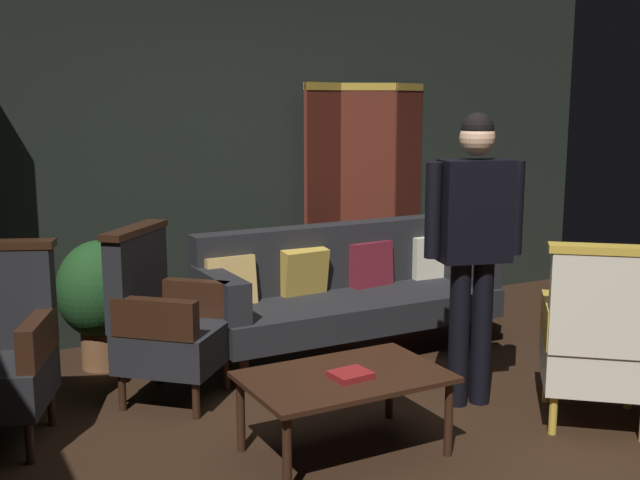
{
  "coord_description": "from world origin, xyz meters",
  "views": [
    {
      "loc": [
        -2.16,
        -3.22,
        1.78
      ],
      "look_at": [
        0.0,
        0.8,
        0.95
      ],
      "focal_mm": 43.97,
      "sensor_mm": 36.0,
      "label": 1
    }
  ],
  "objects_px": {
    "velvet_couch": "(345,287)",
    "armchair_gilt_accent": "(598,340)",
    "coffee_table": "(344,383)",
    "armchair_wing_right": "(164,320)",
    "standing_figure": "(474,233)",
    "book_red_leather": "(351,375)",
    "folding_screen": "(367,195)",
    "potted_plant": "(100,295)"
  },
  "relations": [
    {
      "from": "velvet_couch",
      "to": "armchair_gilt_accent",
      "type": "relative_size",
      "value": 2.04
    },
    {
      "from": "velvet_couch",
      "to": "coffee_table",
      "type": "xyz_separation_m",
      "value": [
        -0.84,
        -1.45,
        -0.08
      ]
    },
    {
      "from": "velvet_couch",
      "to": "armchair_wing_right",
      "type": "distance_m",
      "value": 1.45
    },
    {
      "from": "armchair_gilt_accent",
      "to": "standing_figure",
      "type": "relative_size",
      "value": 0.61
    },
    {
      "from": "book_red_leather",
      "to": "armchair_wing_right",
      "type": "bearing_deg",
      "value": 115.7
    },
    {
      "from": "coffee_table",
      "to": "book_red_leather",
      "type": "height_order",
      "value": "book_red_leather"
    },
    {
      "from": "velvet_couch",
      "to": "armchair_wing_right",
      "type": "height_order",
      "value": "armchair_wing_right"
    },
    {
      "from": "folding_screen",
      "to": "velvet_couch",
      "type": "relative_size",
      "value": 0.9
    },
    {
      "from": "armchair_wing_right",
      "to": "book_red_leather",
      "type": "height_order",
      "value": "armchair_wing_right"
    },
    {
      "from": "book_red_leather",
      "to": "velvet_couch",
      "type": "bearing_deg",
      "value": 61.01
    },
    {
      "from": "folding_screen",
      "to": "standing_figure",
      "type": "bearing_deg",
      "value": -104.79
    },
    {
      "from": "folding_screen",
      "to": "book_red_leather",
      "type": "xyz_separation_m",
      "value": [
        -1.52,
        -2.33,
        -0.55
      ]
    },
    {
      "from": "armchair_wing_right",
      "to": "standing_figure",
      "type": "distance_m",
      "value": 1.88
    },
    {
      "from": "folding_screen",
      "to": "standing_figure",
      "type": "xyz_separation_m",
      "value": [
        -0.54,
        -2.04,
        0.04
      ]
    },
    {
      "from": "folding_screen",
      "to": "coffee_table",
      "type": "distance_m",
      "value": 2.8
    },
    {
      "from": "coffee_table",
      "to": "armchair_gilt_accent",
      "type": "distance_m",
      "value": 1.43
    },
    {
      "from": "standing_figure",
      "to": "folding_screen",
      "type": "bearing_deg",
      "value": 75.21
    },
    {
      "from": "coffee_table",
      "to": "book_red_leather",
      "type": "xyz_separation_m",
      "value": [
        0.0,
        -0.06,
        0.06
      ]
    },
    {
      "from": "standing_figure",
      "to": "potted_plant",
      "type": "bearing_deg",
      "value": 136.42
    },
    {
      "from": "book_red_leather",
      "to": "potted_plant",
      "type": "bearing_deg",
      "value": 111.68
    },
    {
      "from": "velvet_couch",
      "to": "armchair_gilt_accent",
      "type": "bearing_deg",
      "value": -73.21
    },
    {
      "from": "velvet_couch",
      "to": "coffee_table",
      "type": "relative_size",
      "value": 2.12
    },
    {
      "from": "velvet_couch",
      "to": "armchair_gilt_accent",
      "type": "distance_m",
      "value": 1.89
    },
    {
      "from": "coffee_table",
      "to": "armchair_wing_right",
      "type": "distance_m",
      "value": 1.28
    },
    {
      "from": "folding_screen",
      "to": "armchair_gilt_accent",
      "type": "bearing_deg",
      "value": -92.92
    },
    {
      "from": "armchair_gilt_accent",
      "to": "standing_figure",
      "type": "xyz_separation_m",
      "value": [
        -0.41,
        0.58,
        0.54
      ]
    },
    {
      "from": "folding_screen",
      "to": "potted_plant",
      "type": "bearing_deg",
      "value": -170.72
    },
    {
      "from": "coffee_table",
      "to": "potted_plant",
      "type": "height_order",
      "value": "potted_plant"
    },
    {
      "from": "coffee_table",
      "to": "velvet_couch",
      "type": "bearing_deg",
      "value": 59.97
    },
    {
      "from": "velvet_couch",
      "to": "armchair_gilt_accent",
      "type": "height_order",
      "value": "armchair_gilt_accent"
    },
    {
      "from": "folding_screen",
      "to": "armchair_wing_right",
      "type": "xyz_separation_m",
      "value": [
        -2.09,
        -1.13,
        -0.5
      ]
    },
    {
      "from": "armchair_gilt_accent",
      "to": "standing_figure",
      "type": "height_order",
      "value": "standing_figure"
    },
    {
      "from": "folding_screen",
      "to": "standing_figure",
      "type": "distance_m",
      "value": 2.11
    },
    {
      "from": "coffee_table",
      "to": "standing_figure",
      "type": "xyz_separation_m",
      "value": [
        0.98,
        0.23,
        0.65
      ]
    },
    {
      "from": "potted_plant",
      "to": "folding_screen",
      "type": "bearing_deg",
      "value": 9.28
    },
    {
      "from": "folding_screen",
      "to": "velvet_couch",
      "type": "xyz_separation_m",
      "value": [
        -0.68,
        -0.82,
        -0.53
      ]
    },
    {
      "from": "armchair_gilt_accent",
      "to": "coffee_table",
      "type": "bearing_deg",
      "value": 165.77
    },
    {
      "from": "folding_screen",
      "to": "armchair_wing_right",
      "type": "bearing_deg",
      "value": -151.66
    },
    {
      "from": "velvet_couch",
      "to": "coffee_table",
      "type": "bearing_deg",
      "value": -120.03
    },
    {
      "from": "armchair_wing_right",
      "to": "potted_plant",
      "type": "relative_size",
      "value": 1.21
    },
    {
      "from": "velvet_couch",
      "to": "armchair_wing_right",
      "type": "relative_size",
      "value": 2.04
    },
    {
      "from": "armchair_wing_right",
      "to": "potted_plant",
      "type": "xyz_separation_m",
      "value": [
        -0.2,
        0.75,
        0.01
      ]
    }
  ]
}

